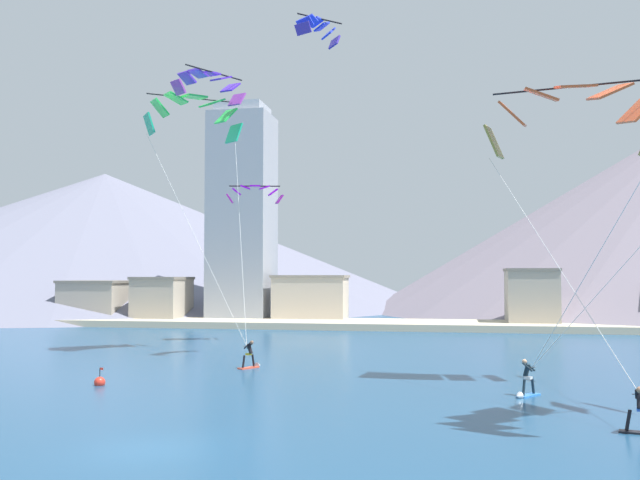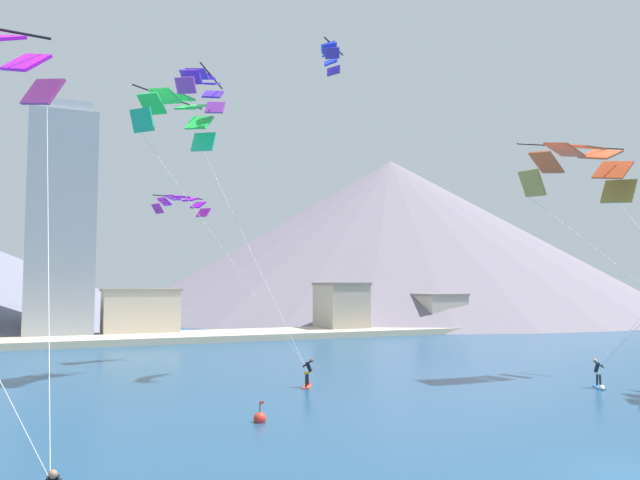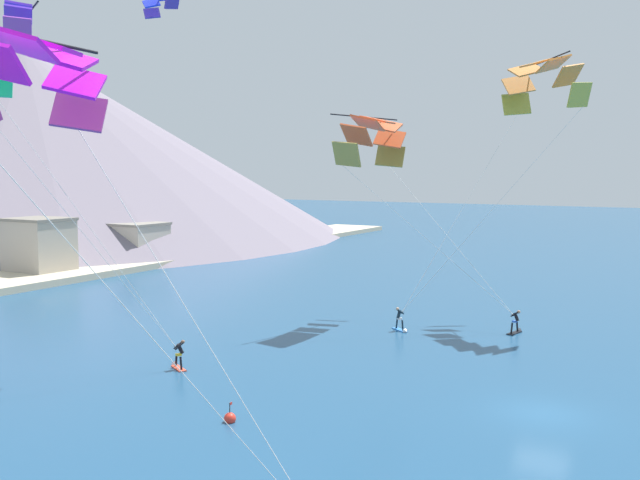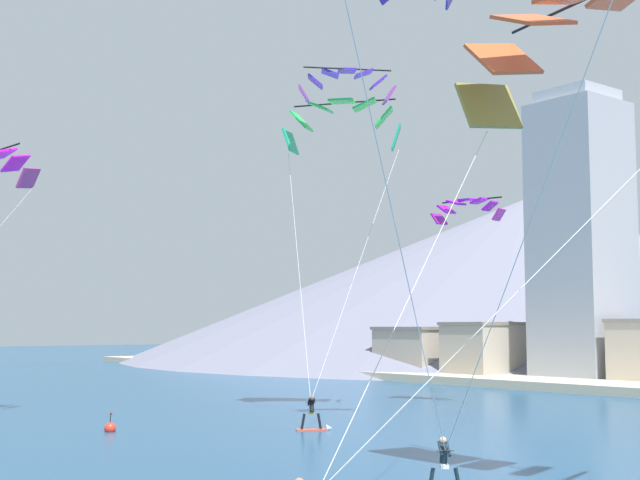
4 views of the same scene
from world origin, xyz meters
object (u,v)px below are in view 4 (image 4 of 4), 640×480
object	(u,v)px
kitesurfer_near_trail	(437,477)
kitesurfer_mid_center	(316,419)
parafoil_kite_distant_high_outer	(468,207)
parafoil_kite_near_lead	(583,35)
parafoil_kite_mid_center	(342,119)
parafoil_kite_distant_mid_solo	(347,81)
race_marker_buoy	(110,428)

from	to	relation	value
kitesurfer_near_trail	kitesurfer_mid_center	size ratio (longest dim) A/B	1.00
kitesurfer_near_trail	parafoil_kite_distant_high_outer	distance (m)	32.80
kitesurfer_near_trail	parafoil_kite_near_lead	world-z (taller)	parafoil_kite_near_lead
parafoil_kite_mid_center	parafoil_kite_distant_high_outer	xyz separation A→B (m)	(2.14, 8.75, -4.85)
parafoil_kite_mid_center	parafoil_kite_near_lead	bearing A→B (deg)	-24.01
parafoil_kite_distant_high_outer	parafoil_kite_distant_mid_solo	distance (m)	11.79
kitesurfer_mid_center	parafoil_kite_mid_center	bearing A→B (deg)	132.22
parafoil_kite_mid_center	kitesurfer_mid_center	bearing A→B (deg)	-47.78
kitesurfer_mid_center	parafoil_kite_distant_high_outer	size ratio (longest dim) A/B	0.36
kitesurfer_mid_center	kitesurfer_near_trail	bearing A→B (deg)	-26.01
parafoil_kite_near_lead	parafoil_kite_distant_high_outer	size ratio (longest dim) A/B	2.89
parafoil_kite_distant_high_outer	parafoil_kite_mid_center	bearing A→B (deg)	-103.77
parafoil_kite_mid_center	parafoil_kite_distant_mid_solo	distance (m)	2.58
kitesurfer_near_trail	parafoil_kite_mid_center	distance (m)	31.19
parafoil_kite_distant_mid_solo	race_marker_buoy	distance (m)	23.91
kitesurfer_near_trail	parafoil_kite_mid_center	world-z (taller)	parafoil_kite_mid_center
parafoil_kite_near_lead	parafoil_kite_mid_center	world-z (taller)	parafoil_kite_mid_center
kitesurfer_mid_center	parafoil_kite_distant_mid_solo	size ratio (longest dim) A/B	0.33
kitesurfer_near_trail	parafoil_kite_near_lead	xyz separation A→B (m)	(2.95, 3.61, 13.42)
kitesurfer_near_trail	parafoil_kite_near_lead	distance (m)	14.21
kitesurfer_mid_center	race_marker_buoy	world-z (taller)	kitesurfer_mid_center
kitesurfer_near_trail	kitesurfer_mid_center	world-z (taller)	kitesurfer_near_trail
parafoil_kite_distant_mid_solo	parafoil_kite_near_lead	bearing A→B (deg)	-23.53
kitesurfer_mid_center	parafoil_kite_distant_high_outer	xyz separation A→B (m)	(-4.39, 15.94, 12.08)
parafoil_kite_distant_high_outer	parafoil_kite_distant_mid_solo	size ratio (longest dim) A/B	0.91
parafoil_kite_distant_mid_solo	kitesurfer_near_trail	bearing A→B (deg)	-34.12
kitesurfer_mid_center	parafoil_kite_mid_center	distance (m)	19.52
parafoil_kite_near_lead	race_marker_buoy	world-z (taller)	parafoil_kite_near_lead
kitesurfer_mid_center	race_marker_buoy	xyz separation A→B (m)	(-5.65, -7.95, -0.37)
parafoil_kite_near_lead	parafoil_kite_distant_mid_solo	bearing A→B (deg)	156.47
parafoil_kite_near_lead	race_marker_buoy	distance (m)	27.83
parafoil_kite_distant_mid_solo	race_marker_buoy	size ratio (longest dim) A/B	5.25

